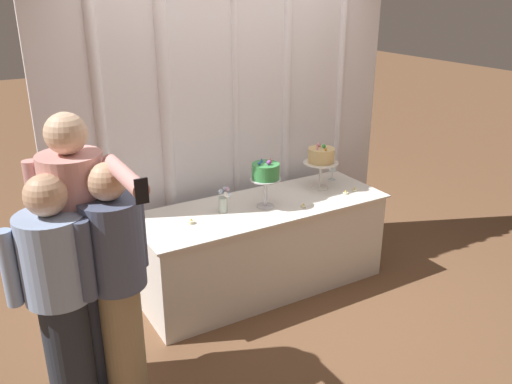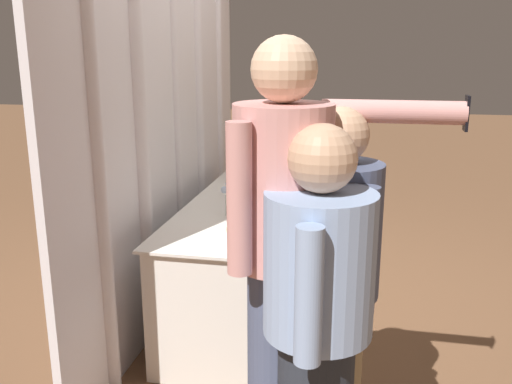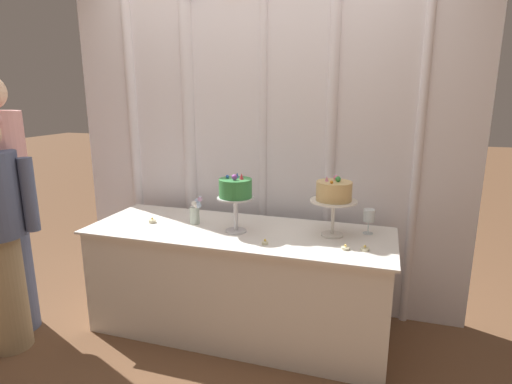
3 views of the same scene
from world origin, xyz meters
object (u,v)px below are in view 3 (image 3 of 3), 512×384
wine_glass (369,216)px  tealight_near_right (345,248)px  cake_display_nearright (334,194)px  tealight_far_left (152,221)px  tealight_near_left (265,243)px  cake_display_nearleft (236,191)px  flower_vase (196,211)px  guest_girl_blue_dress (1,197)px  cake_table (239,281)px  tealight_far_right (365,249)px

wine_glass → tealight_near_right: 0.36m
cake_display_nearright → wine_glass: 0.29m
cake_display_nearright → tealight_far_left: (-1.23, -0.11, -0.26)m
tealight_near_right → tealight_far_left: bearing=175.3°
wine_glass → tealight_near_left: 0.70m
cake_display_nearleft → flower_vase: bearing=166.9°
wine_glass → cake_display_nearleft: bearing=-164.9°
wine_glass → guest_girl_blue_dress: (-2.29, -0.62, 0.10)m
cake_table → tealight_far_right: size_ratio=40.19×
wine_glass → guest_girl_blue_dress: size_ratio=0.09×
tealight_far_left → wine_glass: bearing=8.5°
wine_glass → flower_vase: size_ratio=0.83×
cake_display_nearleft → wine_glass: 0.86m
cake_table → tealight_near_right: (0.71, -0.14, 0.37)m
cake_display_nearleft → tealight_near_left: cake_display_nearleft is taller
cake_table → tealight_far_right: tealight_far_right is taller
cake_table → tealight_near_right: bearing=-11.6°
cake_display_nearleft → wine_glass: (0.82, 0.22, -0.16)m
flower_vase → guest_girl_blue_dress: size_ratio=0.11×
cake_display_nearright → tealight_far_right: (0.21, -0.20, -0.26)m
cake_display_nearleft → tealight_near_right: bearing=-8.3°
tealight_near_left → tealight_far_right: same height
wine_glass → tealight_far_right: (-0.00, -0.31, -0.11)m
tealight_far_left → tealight_near_right: 1.33m
cake_table → cake_display_nearleft: cake_display_nearleft is taller
tealight_far_left → tealight_near_right: tealight_far_left is taller
cake_display_nearleft → wine_glass: size_ratio=2.43×
tealight_far_left → tealight_near_left: (0.86, -0.17, -0.00)m
tealight_far_right → guest_girl_blue_dress: (-2.29, -0.32, 0.21)m
cake_table → wine_glass: 0.97m
tealight_near_right → tealight_near_left: bearing=-173.0°
flower_vase → tealight_near_left: flower_vase is taller
tealight_far_right → guest_girl_blue_dress: size_ratio=0.03×
cake_table → cake_display_nearleft: 0.64m
tealight_near_left → cake_display_nearright: bearing=36.9°
tealight_far_left → guest_girl_blue_dress: bearing=-154.4°
cake_display_nearright → tealight_near_right: (0.10, -0.22, -0.26)m
tealight_near_right → wine_glass: bearing=70.9°
tealight_near_right → tealight_far_right: (0.11, 0.02, -0.00)m
wine_glass → tealight_near_left: wine_glass is taller
tealight_far_left → tealight_far_right: (1.44, -0.09, -0.00)m
tealight_far_left → flower_vase: bearing=13.1°
cake_table → tealight_far_right: (0.82, -0.13, 0.37)m
flower_vase → guest_girl_blue_dress: guest_girl_blue_dress is taller
tealight_near_left → tealight_near_right: bearing=7.0°
cake_display_nearleft → cake_display_nearright: size_ratio=1.01×
cake_table → guest_girl_blue_dress: 1.65m
wine_glass → tealight_far_right: wine_glass is taller
guest_girl_blue_dress → wine_glass: bearing=15.2°
cake_table → cake_display_nearright: 0.88m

